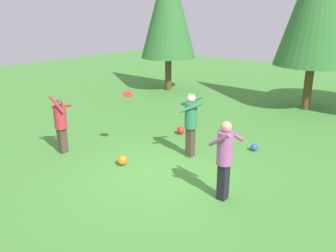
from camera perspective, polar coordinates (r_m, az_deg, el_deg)
ground_plane at (r=8.60m, az=-1.24°, el=-8.13°), size 40.00×40.00×0.00m
person_thrower at (r=10.05m, az=-17.38°, el=0.71°), size 0.66×0.66×1.73m
person_catcher at (r=9.33m, az=3.81°, el=1.05°), size 0.76×0.71×1.78m
person_bystander at (r=7.24m, az=9.39°, el=-4.60°), size 0.65×0.57×1.76m
frisbee at (r=9.50m, az=-6.69°, el=5.27°), size 0.35×0.36×0.11m
ball_orange at (r=9.16m, az=-7.58°, el=-5.65°), size 0.26×0.26×0.26m
ball_blue at (r=10.28m, az=14.08°, el=-3.46°), size 0.21×0.21×0.21m
ball_red at (r=11.31m, az=2.11°, el=-0.71°), size 0.26×0.26×0.26m
tree_far_left at (r=17.34m, az=0.05°, el=19.10°), size 2.69×2.69×6.43m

